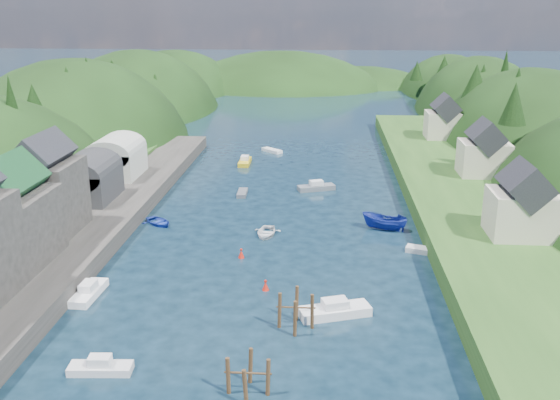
# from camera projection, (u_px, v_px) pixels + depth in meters

# --- Properties ---
(ground) EXTENTS (600.00, 600.00, 0.00)m
(ground) POSITION_uv_depth(u_px,v_px,m) (290.00, 182.00, 98.20)
(ground) COLOR black
(ground) RESTS_ON ground
(hillside_left) EXTENTS (44.00, 245.56, 52.00)m
(hillside_left) POSITION_uv_depth(u_px,v_px,m) (78.00, 183.00, 127.50)
(hillside_left) COLOR black
(hillside_left) RESTS_ON ground
(hillside_right) EXTENTS (36.00, 245.56, 48.00)m
(hillside_right) POSITION_uv_depth(u_px,v_px,m) (528.00, 189.00, 121.11)
(hillside_right) COLOR black
(hillside_right) RESTS_ON ground
(far_hills) EXTENTS (103.00, 68.00, 44.00)m
(far_hills) POSITION_uv_depth(u_px,v_px,m) (313.00, 116.00, 219.35)
(far_hills) COLOR black
(far_hills) RESTS_ON ground
(hill_trees) EXTENTS (89.16, 153.28, 12.81)m
(hill_trees) POSITION_uv_depth(u_px,v_px,m) (293.00, 98.00, 109.05)
(hill_trees) COLOR black
(hill_trees) RESTS_ON ground
(quay_left) EXTENTS (12.00, 110.00, 2.00)m
(quay_left) POSITION_uv_depth(u_px,v_px,m) (65.00, 241.00, 71.02)
(quay_left) COLOR #2D2B28
(quay_left) RESTS_ON ground
(terrace_left_grass) EXTENTS (12.00, 110.00, 2.50)m
(terrace_left_grass) POSITION_uv_depth(u_px,v_px,m) (6.00, 238.00, 71.42)
(terrace_left_grass) COLOR #234719
(terrace_left_grass) RESTS_ON ground
(boat_sheds) EXTENTS (7.00, 21.00, 7.50)m
(boat_sheds) POSITION_uv_depth(u_px,v_px,m) (102.00, 164.00, 87.95)
(boat_sheds) COLOR #2D2D30
(boat_sheds) RESTS_ON quay_left
(terrace_right) EXTENTS (16.00, 120.00, 2.40)m
(terrace_right) POSITION_uv_depth(u_px,v_px,m) (465.00, 197.00, 86.61)
(terrace_right) COLOR #234719
(terrace_right) RESTS_ON ground
(right_bank_cottages) EXTENTS (9.00, 59.24, 8.41)m
(right_bank_cottages) POSITION_uv_depth(u_px,v_px,m) (477.00, 152.00, 92.93)
(right_bank_cottages) COLOR beige
(right_bank_cottages) RESTS_ON terrace_right
(piling_cluster_near) EXTENTS (3.43, 3.18, 3.46)m
(piling_cluster_near) POSITION_uv_depth(u_px,v_px,m) (248.00, 380.00, 44.57)
(piling_cluster_near) COLOR #382314
(piling_cluster_near) RESTS_ON ground
(piling_cluster_far) EXTENTS (3.38, 3.14, 3.86)m
(piling_cluster_far) POSITION_uv_depth(u_px,v_px,m) (296.00, 314.00, 53.68)
(piling_cluster_far) COLOR #382314
(piling_cluster_far) RESTS_ON ground
(channel_buoy_near) EXTENTS (0.70, 0.70, 1.10)m
(channel_buoy_near) POSITION_uv_depth(u_px,v_px,m) (266.00, 286.00, 61.09)
(channel_buoy_near) COLOR red
(channel_buoy_near) RESTS_ON ground
(channel_buoy_far) EXTENTS (0.70, 0.70, 1.10)m
(channel_buoy_far) POSITION_uv_depth(u_px,v_px,m) (241.00, 254.00, 68.91)
(channel_buoy_far) COLOR red
(channel_buoy_far) RESTS_ON ground
(moored_boats) EXTENTS (37.72, 91.25, 2.21)m
(moored_boats) POSITION_uv_depth(u_px,v_px,m) (255.00, 263.00, 66.07)
(moored_boats) COLOR silver
(moored_boats) RESTS_ON ground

